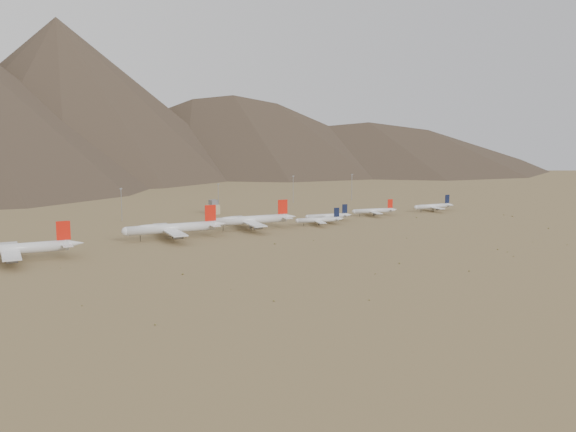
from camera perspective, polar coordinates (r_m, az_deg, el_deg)
ground at (r=422.17m, az=-1.77°, el=-2.07°), size 3000.00×3000.00×0.00m
widebody_west at (r=384.77m, az=-23.25°, el=-2.71°), size 69.84×54.81×21.02m
widebody_centre at (r=428.69m, az=-10.29°, el=-1.06°), size 69.86×54.81×21.02m
widebody_east at (r=458.95m, az=-3.42°, el=-0.35°), size 66.88×52.62×20.20m
narrowbody_a at (r=477.47m, az=2.80°, el=-0.34°), size 36.59×27.41×12.68m
narrowbody_b at (r=496.35m, az=3.59°, el=-0.00°), size 37.26×27.79×12.80m
narrowbody_c at (r=528.59m, az=7.67°, el=0.47°), size 38.13×28.53×13.19m
narrowbody_d at (r=564.39m, az=12.80°, el=0.86°), size 40.76×29.88×13.61m
control_tower at (r=536.84m, az=-6.64°, el=0.72°), size 8.00×8.00×12.00m
mast_west at (r=511.83m, az=-14.59°, el=1.13°), size 2.00×0.60×25.70m
mast_centre at (r=534.46m, az=-6.21°, el=1.66°), size 2.00×0.60×25.70m
mast_east at (r=606.01m, az=0.46°, el=2.51°), size 2.00×0.60×25.70m
mast_far_east at (r=628.28m, az=5.69°, el=2.69°), size 2.00×0.60×25.70m
desert_scrub at (r=386.44m, az=8.64°, el=-3.11°), size 447.63×157.83×0.87m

